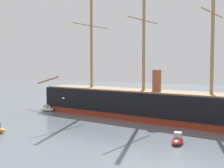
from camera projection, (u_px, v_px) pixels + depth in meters
tall_ship at (143, 104)px, 75.60m from camera, size 75.63×21.61×36.67m
motorboat_alongside_stern at (178, 140)px, 52.00m from camera, size 2.37×4.94×2.01m
motorboat_far_left at (47, 109)px, 88.82m from camera, size 4.82×2.39×1.95m
seagull_in_flight at (63, 98)px, 42.27m from camera, size 0.72×1.04×0.13m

